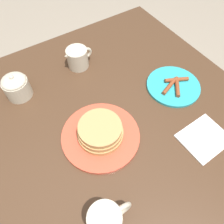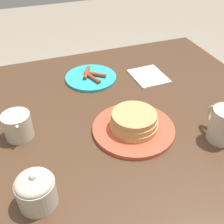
# 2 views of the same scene
# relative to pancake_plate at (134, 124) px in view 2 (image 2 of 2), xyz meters

# --- Properties ---
(dining_table) EXTENTS (1.20, 1.05, 0.77)m
(dining_table) POSITION_rel_pancake_plate_xyz_m (-0.05, 0.01, -0.15)
(dining_table) COLOR #4C3321
(dining_table) RESTS_ON ground_plane
(pancake_plate) EXTENTS (0.24, 0.24, 0.06)m
(pancake_plate) POSITION_rel_pancake_plate_xyz_m (0.00, 0.00, 0.00)
(pancake_plate) COLOR #DB5138
(pancake_plate) RESTS_ON dining_table
(side_plate_bacon) EXTENTS (0.19, 0.19, 0.02)m
(side_plate_bacon) POSITION_rel_pancake_plate_xyz_m (0.33, 0.03, -0.02)
(side_plate_bacon) COLOR #2DADBC
(side_plate_bacon) RESTS_ON dining_table
(coffee_mug) EXTENTS (0.11, 0.08, 0.10)m
(coffee_mug) POSITION_rel_pancake_plate_xyz_m (-0.11, -0.22, 0.03)
(coffee_mug) COLOR beige
(coffee_mug) RESTS_ON dining_table
(creamer_pitcher) EXTENTS (0.12, 0.08, 0.09)m
(creamer_pitcher) POSITION_rel_pancake_plate_xyz_m (0.09, 0.32, 0.02)
(creamer_pitcher) COLOR beige
(creamer_pitcher) RESTS_ON dining_table
(sugar_bowl) EXTENTS (0.09, 0.09, 0.10)m
(sugar_bowl) POSITION_rel_pancake_plate_xyz_m (-0.15, 0.30, 0.02)
(sugar_bowl) COLOR beige
(sugar_bowl) RESTS_ON dining_table
(napkin) EXTENTS (0.15, 0.12, 0.01)m
(napkin) POSITION_rel_pancake_plate_xyz_m (0.27, -0.18, -0.02)
(napkin) COLOR white
(napkin) RESTS_ON dining_table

